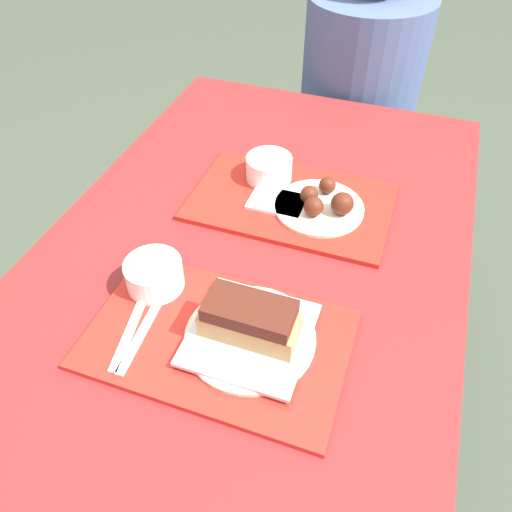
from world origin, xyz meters
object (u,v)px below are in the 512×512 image
tray_near (218,339)px  person_seated_across (363,67)px  bowl_coleslaw_far (269,167)px  brisket_sandwich_plate (250,327)px  bowl_coleslaw_near (154,273)px  tray_far (291,202)px  wings_plate_far (322,203)px

tray_near → person_seated_across: 1.16m
tray_near → bowl_coleslaw_far: size_ratio=4.17×
tray_near → brisket_sandwich_plate: (0.05, 0.02, 0.04)m
bowl_coleslaw_near → tray_far: bearing=63.4°
brisket_sandwich_plate → bowl_coleslaw_far: size_ratio=2.10×
bowl_coleslaw_near → brisket_sandwich_plate: brisket_sandwich_plate is taller
brisket_sandwich_plate → person_seated_across: bearing=91.1°
tray_far → bowl_coleslaw_far: bearing=139.7°
tray_far → brisket_sandwich_plate: bearing=-83.7°
bowl_coleslaw_near → bowl_coleslaw_far: same height
tray_near → bowl_coleslaw_far: bowl_coleslaw_far is taller
person_seated_across → brisket_sandwich_plate: bearing=-88.9°
tray_near → wings_plate_far: 0.41m
bowl_coleslaw_near → brisket_sandwich_plate: bearing=-15.1°
bowl_coleslaw_far → tray_far: bearing=-40.3°
tray_near → tray_far: same height
brisket_sandwich_plate → person_seated_across: size_ratio=0.32×
bowl_coleslaw_near → person_seated_across: bearing=80.1°
tray_far → bowl_coleslaw_near: bearing=-116.6°
brisket_sandwich_plate → bowl_coleslaw_far: brisket_sandwich_plate is taller
wings_plate_far → person_seated_across: (-0.05, 0.76, -0.02)m
tray_far → wings_plate_far: (0.07, -0.01, 0.02)m
wings_plate_far → person_seated_across: size_ratio=0.28×
tray_near → bowl_coleslaw_near: (-0.16, 0.07, 0.04)m
wings_plate_far → bowl_coleslaw_near: bearing=-126.6°
brisket_sandwich_plate → person_seated_across: person_seated_across is taller
person_seated_across → bowl_coleslaw_far: bearing=-98.0°
person_seated_across → wings_plate_far: bearing=-86.0°
bowl_coleslaw_near → bowl_coleslaw_far: size_ratio=1.00×
wings_plate_far → tray_near: bearing=-102.0°
tray_near → tray_far: bearing=88.5°
wings_plate_far → person_seated_across: bearing=94.0°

